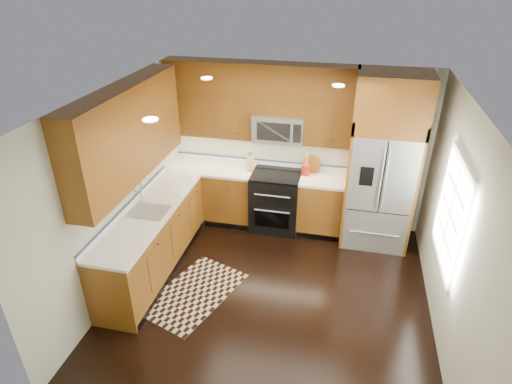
% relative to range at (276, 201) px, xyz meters
% --- Properties ---
extents(ground, '(4.00, 4.00, 0.00)m').
position_rel_range_xyz_m(ground, '(0.25, -1.67, -0.47)').
color(ground, black).
rests_on(ground, ground).
extents(wall_back, '(4.00, 0.02, 2.60)m').
position_rel_range_xyz_m(wall_back, '(0.25, 0.33, 0.83)').
color(wall_back, beige).
rests_on(wall_back, ground).
extents(wall_left, '(0.02, 4.00, 2.60)m').
position_rel_range_xyz_m(wall_left, '(-1.75, -1.67, 0.83)').
color(wall_left, beige).
rests_on(wall_left, ground).
extents(wall_right, '(0.02, 4.00, 2.60)m').
position_rel_range_xyz_m(wall_right, '(2.25, -1.67, 0.83)').
color(wall_right, beige).
rests_on(wall_right, ground).
extents(window, '(0.04, 1.10, 1.30)m').
position_rel_range_xyz_m(window, '(2.23, -1.47, 0.93)').
color(window, white).
rests_on(window, ground).
extents(base_cabinets, '(2.85, 3.00, 0.90)m').
position_rel_range_xyz_m(base_cabinets, '(-0.98, -0.77, -0.02)').
color(base_cabinets, brown).
rests_on(base_cabinets, ground).
extents(countertop, '(2.86, 3.01, 0.04)m').
position_rel_range_xyz_m(countertop, '(-0.84, -0.65, 0.45)').
color(countertop, white).
rests_on(countertop, base_cabinets).
extents(upper_cabinets, '(2.85, 3.00, 1.15)m').
position_rel_range_xyz_m(upper_cabinets, '(-0.90, -0.58, 1.56)').
color(upper_cabinets, brown).
rests_on(upper_cabinets, ground).
extents(range, '(0.76, 0.67, 0.95)m').
position_rel_range_xyz_m(range, '(0.00, 0.00, 0.00)').
color(range, black).
rests_on(range, ground).
extents(microwave, '(0.76, 0.40, 0.42)m').
position_rel_range_xyz_m(microwave, '(-0.00, 0.13, 1.19)').
color(microwave, '#B2B2B7').
rests_on(microwave, ground).
extents(refrigerator, '(0.98, 0.75, 2.60)m').
position_rel_range_xyz_m(refrigerator, '(1.55, -0.04, 0.83)').
color(refrigerator, '#B2B2B7').
rests_on(refrigerator, ground).
extents(sink_faucet, '(0.54, 0.44, 0.37)m').
position_rel_range_xyz_m(sink_faucet, '(-1.48, -1.44, 0.52)').
color(sink_faucet, '#B2B2B7').
rests_on(sink_faucet, countertop).
extents(rug, '(1.22, 1.55, 0.01)m').
position_rel_range_xyz_m(rug, '(-0.74, -1.85, -0.46)').
color(rug, black).
rests_on(rug, ground).
extents(knife_block, '(0.14, 0.17, 0.29)m').
position_rel_range_xyz_m(knife_block, '(-0.44, 0.09, 0.59)').
color(knife_block, tan).
rests_on(knife_block, countertop).
extents(utensil_crock, '(0.17, 0.17, 0.36)m').
position_rel_range_xyz_m(utensil_crock, '(0.44, 0.09, 0.60)').
color(utensil_crock, red).
rests_on(utensil_crock, countertop).
extents(cutting_board, '(0.37, 0.37, 0.02)m').
position_rel_range_xyz_m(cutting_board, '(0.52, 0.20, 0.48)').
color(cutting_board, brown).
rests_on(cutting_board, countertop).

